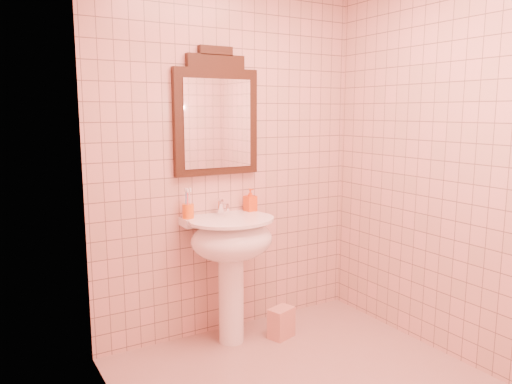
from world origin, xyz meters
TOP-DOWN VIEW (x-y plane):
  - back_wall at (0.00, 1.10)m, footprint 2.00×0.02m
  - pedestal_sink at (-0.12, 0.87)m, footprint 0.58×0.58m
  - faucet at (-0.12, 1.01)m, footprint 0.04×0.16m
  - mirror at (-0.12, 1.07)m, footprint 0.61×0.06m
  - toothbrush_cup at (-0.36, 1.02)m, footprint 0.08×0.08m
  - soap_dispenser at (0.11, 1.02)m, footprint 0.08×0.08m
  - towel at (0.21, 0.76)m, footprint 0.20×0.16m

SIDE VIEW (x-z plane):
  - towel at x=0.21m, z-range 0.00..0.21m
  - pedestal_sink at x=-0.12m, z-range 0.23..1.09m
  - toothbrush_cup at x=-0.36m, z-range 0.82..1.00m
  - faucet at x=-0.12m, z-range 0.87..0.97m
  - soap_dispenser at x=0.11m, z-range 0.86..1.02m
  - back_wall at x=0.00m, z-range 0.00..2.50m
  - mirror at x=-0.12m, z-range 1.10..1.95m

